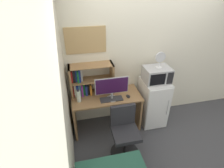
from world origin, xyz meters
name	(u,v)px	position (x,y,z in m)	size (l,w,h in m)	color
wall_back	(171,54)	(0.40, 0.02, 1.30)	(6.40, 0.04, 2.60)	silver
wall_left	(60,133)	(-1.62, -1.60, 1.30)	(0.04, 4.40, 2.60)	silver
desk	(106,106)	(-0.93, -0.29, 0.51)	(1.24, 0.58, 0.73)	#997047
hutch_bookshelf	(85,81)	(-1.27, -0.12, 1.00)	(0.76, 0.27, 0.56)	#997047
monitor	(112,87)	(-0.85, -0.41, 0.97)	(0.57, 0.20, 0.42)	#B7B7BC
keyboard	(111,99)	(-0.87, -0.42, 0.74)	(0.39, 0.15, 0.02)	#333338
computer_mouse	(128,96)	(-0.56, -0.41, 0.75)	(0.07, 0.11, 0.03)	black
water_bottle	(79,96)	(-1.42, -0.35, 0.84)	(0.07, 0.07, 0.23)	silver
mini_fridge	(153,102)	(-0.01, -0.32, 0.47)	(0.47, 0.55, 0.94)	white
microwave	(157,75)	(-0.01, -0.32, 1.07)	(0.46, 0.36, 0.27)	#ADADB2
desk_fan	(160,59)	(0.00, -0.33, 1.38)	(0.18, 0.11, 0.29)	silver
desk_chair	(124,134)	(-0.77, -0.94, 0.40)	(0.47, 0.47, 0.88)	black
wall_corkboard	(86,40)	(-1.20, -0.01, 1.68)	(0.67, 0.02, 0.43)	tan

